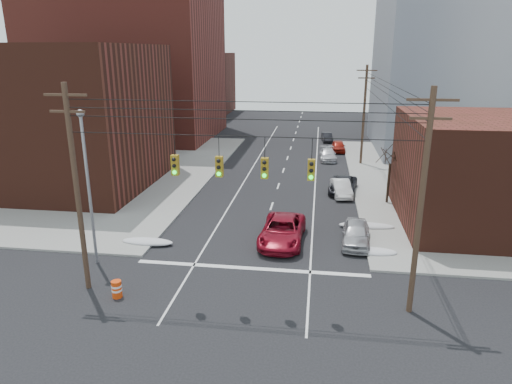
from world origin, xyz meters
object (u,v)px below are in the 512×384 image
(parked_car_b, at_px, (341,188))
(parked_car_c, at_px, (343,185))
(parked_car_f, at_px, (327,137))
(construction_barrel, at_px, (117,289))
(parked_car_a, at_px, (356,233))
(parked_car_e, at_px, (339,146))
(parked_car_d, at_px, (328,155))
(lot_car_d, at_px, (119,163))
(lot_car_a, at_px, (129,179))
(lot_car_b, at_px, (126,172))
(lot_car_c, at_px, (69,178))
(red_pickup, at_px, (282,231))

(parked_car_b, height_order, parked_car_c, parked_car_b)
(parked_car_f, bearing_deg, construction_barrel, -110.34)
(parked_car_a, distance_m, parked_car_e, 29.63)
(parked_car_a, height_order, parked_car_b, parked_car_a)
(parked_car_d, bearing_deg, parked_car_e, 71.57)
(lot_car_d, relative_size, construction_barrel, 4.09)
(parked_car_b, xyz_separation_m, lot_car_a, (-19.89, -0.06, 0.11))
(parked_car_e, xyz_separation_m, lot_car_a, (-20.25, -18.93, 0.12))
(parked_car_c, height_order, lot_car_b, lot_car_b)
(parked_car_b, height_order, lot_car_a, lot_car_a)
(construction_barrel, bearing_deg, lot_car_b, 111.98)
(parked_car_a, distance_m, lot_car_c, 28.11)
(red_pickup, bearing_deg, lot_car_d, 140.82)
(parked_car_d, height_order, lot_car_b, lot_car_b)
(red_pickup, height_order, parked_car_e, red_pickup)
(parked_car_e, bearing_deg, lot_car_d, -153.38)
(parked_car_c, distance_m, construction_barrel, 24.13)
(parked_car_c, distance_m, lot_car_b, 21.35)
(parked_car_a, relative_size, lot_car_b, 0.94)
(parked_car_f, height_order, construction_barrel, parked_car_f)
(red_pickup, distance_m, parked_car_e, 30.35)
(lot_car_c, bearing_deg, parked_car_a, -104.19)
(parked_car_b, relative_size, lot_car_a, 1.06)
(parked_car_d, distance_m, lot_car_d, 23.87)
(parked_car_b, distance_m, lot_car_a, 19.89)
(parked_car_b, relative_size, lot_car_c, 0.96)
(parked_car_a, xyz_separation_m, construction_barrel, (-12.90, -8.77, -0.28))
(parked_car_b, bearing_deg, parked_car_d, 87.48)
(parked_car_a, relative_size, parked_car_e, 1.11)
(parked_car_d, xyz_separation_m, lot_car_a, (-18.84, -13.90, 0.14))
(parked_car_b, xyz_separation_m, lot_car_b, (-21.12, 2.20, 0.12))
(parked_car_c, distance_m, parked_car_f, 24.52)
(parked_car_b, height_order, construction_barrel, parked_car_b)
(lot_car_a, xyz_separation_m, construction_barrel, (7.54, -19.47, -0.32))
(parked_car_e, bearing_deg, parked_car_f, 100.29)
(parked_car_a, height_order, lot_car_d, parked_car_a)
(parked_car_a, bearing_deg, red_pickup, -171.61)
(red_pickup, xyz_separation_m, lot_car_d, (-19.25, 17.13, -0.03))
(lot_car_d, bearing_deg, parked_car_c, -101.95)
(lot_car_a, bearing_deg, construction_barrel, -161.65)
(parked_car_f, bearing_deg, lot_car_a, -132.60)
(red_pickup, xyz_separation_m, lot_car_c, (-21.30, 10.54, -0.05))
(lot_car_a, relative_size, lot_car_b, 0.83)
(parked_car_a, relative_size, parked_car_b, 1.06)
(lot_car_c, bearing_deg, lot_car_d, -10.23)
(red_pickup, relative_size, parked_car_c, 1.21)
(construction_barrel, bearing_deg, parked_car_a, 34.21)
(lot_car_b, bearing_deg, parked_car_c, -82.29)
(red_pickup, height_order, parked_car_c, red_pickup)
(lot_car_a, height_order, lot_car_d, same)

